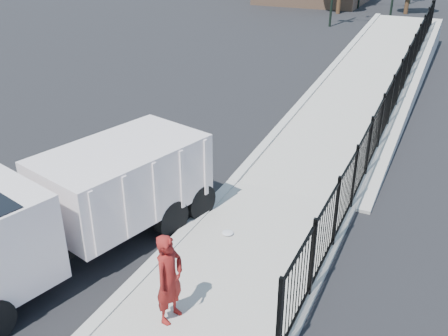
% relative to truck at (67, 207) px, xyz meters
% --- Properties ---
extents(ground, '(120.00, 120.00, 0.00)m').
position_rel_truck_xyz_m(ground, '(1.86, 1.03, -1.42)').
color(ground, black).
rests_on(ground, ground).
extents(sidewalk, '(3.55, 12.00, 0.12)m').
position_rel_truck_xyz_m(sidewalk, '(3.79, -0.97, -1.36)').
color(sidewalk, '#9E998E').
rests_on(sidewalk, ground).
extents(curb, '(0.30, 12.00, 0.16)m').
position_rel_truck_xyz_m(curb, '(1.86, -0.97, -1.34)').
color(curb, '#ADAAA3').
rests_on(curb, ground).
extents(ramp, '(3.95, 24.06, 3.19)m').
position_rel_truck_xyz_m(ramp, '(3.99, 17.03, -1.42)').
color(ramp, '#9E998E').
rests_on(ramp, ground).
extents(iron_fence, '(0.10, 28.00, 1.80)m').
position_rel_truck_xyz_m(iron_fence, '(5.41, 13.03, -0.52)').
color(iron_fence, black).
rests_on(iron_fence, ground).
extents(truck, '(4.12, 7.72, 2.52)m').
position_rel_truck_xyz_m(truck, '(0.00, 0.00, 0.00)').
color(truck, black).
rests_on(truck, ground).
extents(worker, '(0.54, 0.75, 1.91)m').
position_rel_truck_xyz_m(worker, '(3.16, -0.83, -0.35)').
color(worker, maroon).
rests_on(worker, sidewalk).
extents(debris, '(0.30, 0.30, 0.08)m').
position_rel_truck_xyz_m(debris, '(2.92, 2.33, -1.26)').
color(debris, silver).
rests_on(debris, sidewalk).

